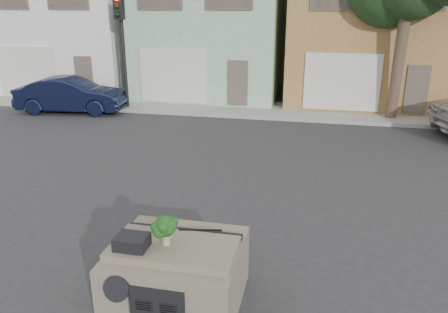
% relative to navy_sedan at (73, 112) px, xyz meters
% --- Properties ---
extents(ground_plane, '(120.00, 120.00, 0.00)m').
position_rel_navy_sedan_xyz_m(ground_plane, '(8.68, -8.58, 0.00)').
color(ground_plane, '#303033').
rests_on(ground_plane, ground).
extents(sidewalk, '(40.00, 3.00, 0.15)m').
position_rel_navy_sedan_xyz_m(sidewalk, '(8.68, 1.92, 0.07)').
color(sidewalk, gray).
rests_on(sidewalk, ground).
extents(townhouse_white, '(7.20, 8.20, 7.55)m').
position_rel_navy_sedan_xyz_m(townhouse_white, '(-2.32, 5.92, 3.77)').
color(townhouse_white, silver).
rests_on(townhouse_white, ground).
extents(townhouse_mint, '(7.20, 8.20, 7.55)m').
position_rel_navy_sedan_xyz_m(townhouse_mint, '(5.18, 5.92, 3.77)').
color(townhouse_mint, '#97C09C').
rests_on(townhouse_mint, ground).
extents(townhouse_tan, '(7.20, 8.20, 7.55)m').
position_rel_navy_sedan_xyz_m(townhouse_tan, '(12.68, 5.92, 3.77)').
color(townhouse_tan, olive).
rests_on(townhouse_tan, ground).
extents(navy_sedan, '(4.87, 2.21, 1.55)m').
position_rel_navy_sedan_xyz_m(navy_sedan, '(0.00, 0.00, 0.00)').
color(navy_sedan, black).
rests_on(navy_sedan, ground).
extents(traffic_signal, '(0.40, 0.40, 5.10)m').
position_rel_navy_sedan_xyz_m(traffic_signal, '(2.18, 0.92, 2.55)').
color(traffic_signal, black).
rests_on(traffic_signal, ground).
extents(tree_near, '(4.40, 4.00, 8.50)m').
position_rel_navy_sedan_xyz_m(tree_near, '(13.68, 1.22, 4.25)').
color(tree_near, '#1E3A1A').
rests_on(tree_near, ground).
extents(car_dashboard, '(2.00, 1.80, 1.12)m').
position_rel_navy_sedan_xyz_m(car_dashboard, '(8.68, -11.58, 0.56)').
color(car_dashboard, '#716856').
rests_on(car_dashboard, ground).
extents(instrument_hump, '(0.48, 0.38, 0.20)m').
position_rel_navy_sedan_xyz_m(instrument_hump, '(8.10, -11.93, 1.22)').
color(instrument_hump, black).
rests_on(instrument_hump, car_dashboard).
extents(wiper_arm, '(0.69, 0.15, 0.02)m').
position_rel_navy_sedan_xyz_m(wiper_arm, '(8.96, -11.20, 1.13)').
color(wiper_arm, black).
rests_on(wiper_arm, car_dashboard).
extents(broccoli, '(0.48, 0.48, 0.49)m').
position_rel_navy_sedan_xyz_m(broccoli, '(8.56, -11.73, 1.37)').
color(broccoli, '#153B12').
rests_on(broccoli, car_dashboard).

